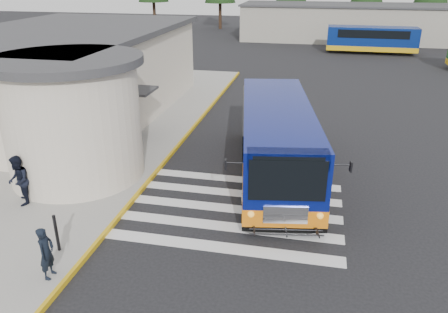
% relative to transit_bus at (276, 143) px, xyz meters
% --- Properties ---
extents(ground, '(140.00, 140.00, 0.00)m').
position_rel_transit_bus_xyz_m(ground, '(-0.83, -2.36, -1.40)').
color(ground, black).
rests_on(ground, ground).
extents(sidewalk, '(10.00, 34.00, 0.15)m').
position_rel_transit_bus_xyz_m(sidewalk, '(-9.83, 1.64, -1.33)').
color(sidewalk, gray).
rests_on(sidewalk, ground).
extents(curb_strip, '(0.12, 34.00, 0.16)m').
position_rel_transit_bus_xyz_m(curb_strip, '(-4.88, 1.64, -1.32)').
color(curb_strip, gold).
rests_on(curb_strip, ground).
extents(station_building, '(12.70, 18.70, 4.80)m').
position_rel_transit_bus_xyz_m(station_building, '(-11.67, 4.55, 1.16)').
color(station_building, beige).
rests_on(station_building, ground).
extents(crosswalk, '(8.00, 5.35, 0.01)m').
position_rel_transit_bus_xyz_m(crosswalk, '(-1.33, -3.16, -1.40)').
color(crosswalk, silver).
rests_on(crosswalk, ground).
extents(depot_building, '(26.40, 8.40, 4.20)m').
position_rel_transit_bus_xyz_m(depot_building, '(5.17, 39.64, 0.70)').
color(depot_building, gray).
rests_on(depot_building, ground).
extents(transit_bus, '(4.75, 10.68, 2.93)m').
position_rel_transit_bus_xyz_m(transit_bus, '(0.00, 0.00, 0.00)').
color(transit_bus, '#081262').
rests_on(transit_bus, ground).
extents(pedestrian_a, '(0.39, 0.57, 1.52)m').
position_rel_transit_bus_xyz_m(pedestrian_a, '(-5.33, -8.04, -0.49)').
color(pedestrian_a, black).
rests_on(pedestrian_a, sidewalk).
extents(pedestrian_b, '(1.05, 1.12, 1.83)m').
position_rel_transit_bus_xyz_m(pedestrian_b, '(-8.59, -4.60, -0.34)').
color(pedestrian_b, black).
rests_on(pedestrian_b, sidewalk).
extents(bollard, '(0.10, 0.10, 1.19)m').
position_rel_transit_bus_xyz_m(bollard, '(-5.76, -6.89, -0.66)').
color(bollard, black).
rests_on(bollard, sidewalk).
extents(far_bus_a, '(8.85, 2.60, 2.28)m').
position_rel_transit_bus_xyz_m(far_bus_a, '(6.60, 30.90, 0.08)').
color(far_bus_a, navy).
rests_on(far_bus_a, ground).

